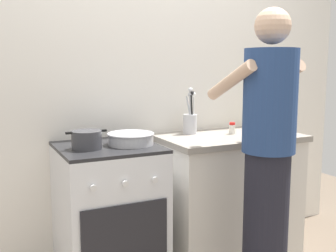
# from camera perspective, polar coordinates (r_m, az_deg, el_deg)

# --- Properties ---
(back_wall) EXTENTS (3.20, 0.10, 2.50)m
(back_wall) POSITION_cam_1_polar(r_m,az_deg,el_deg) (2.99, -0.62, 5.88)
(back_wall) COLOR silver
(back_wall) RESTS_ON ground
(countertop) EXTENTS (1.00, 0.60, 0.90)m
(countertop) POSITION_cam_1_polar(r_m,az_deg,el_deg) (3.01, 8.45, -9.69)
(countertop) COLOR silver
(countertop) RESTS_ON ground
(stove_range) EXTENTS (0.60, 0.62, 0.90)m
(stove_range) POSITION_cam_1_polar(r_m,az_deg,el_deg) (2.63, -8.32, -12.44)
(stove_range) COLOR silver
(stove_range) RESTS_ON ground
(pot) EXTENTS (0.24, 0.18, 0.11)m
(pot) POSITION_cam_1_polar(r_m,az_deg,el_deg) (2.42, -11.40, -1.93)
(pot) COLOR #38383D
(pot) RESTS_ON stove_range
(mixing_bowl) EXTENTS (0.29, 0.29, 0.08)m
(mixing_bowl) POSITION_cam_1_polar(r_m,az_deg,el_deg) (2.51, -5.28, -1.71)
(mixing_bowl) COLOR #B7B7BC
(mixing_bowl) RESTS_ON stove_range
(utensil_crock) EXTENTS (0.10, 0.10, 0.33)m
(utensil_crock) POSITION_cam_1_polar(r_m,az_deg,el_deg) (2.91, 3.14, 0.75)
(utensil_crock) COLOR silver
(utensil_crock) RESTS_ON countertop
(spice_bottle) EXTENTS (0.04, 0.04, 0.08)m
(spice_bottle) POSITION_cam_1_polar(r_m,az_deg,el_deg) (2.94, 9.04, -0.33)
(spice_bottle) COLOR silver
(spice_bottle) RESTS_ON countertop
(oil_bottle) EXTENTS (0.06, 0.06, 0.24)m
(oil_bottle) POSITION_cam_1_polar(r_m,az_deg,el_deg) (3.05, 12.17, 1.01)
(oil_bottle) COLOR gold
(oil_bottle) RESTS_ON countertop
(person) EXTENTS (0.41, 0.50, 1.70)m
(person) POSITION_cam_1_polar(r_m,az_deg,el_deg) (2.38, 13.84, -4.47)
(person) COLOR black
(person) RESTS_ON ground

